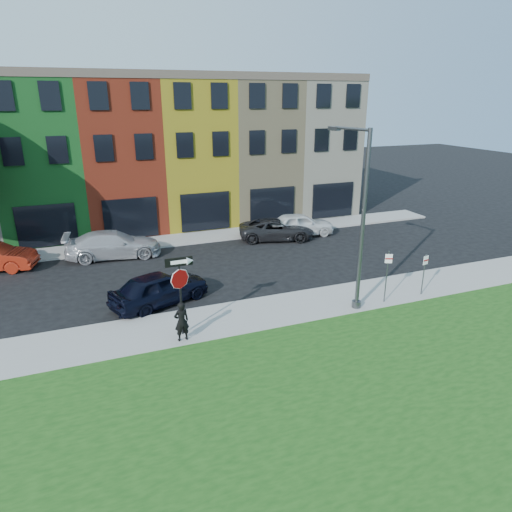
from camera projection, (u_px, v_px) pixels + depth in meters
name	position (u px, v px, depth m)	size (l,w,h in m)	color
ground	(318.00, 343.00, 17.58)	(120.00, 120.00, 0.00)	black
sidewalk_near	(325.00, 302.00, 20.89)	(40.00, 3.00, 0.12)	#9A9691
sidewalk_far	(166.00, 241.00, 29.72)	(40.00, 2.40, 0.12)	#9A9691
rowhouse_block	(153.00, 153.00, 33.69)	(30.00, 10.12, 10.00)	beige
stop_sign	(180.00, 281.00, 17.24)	(1.05, 0.10, 3.20)	black
man	(182.00, 321.00, 17.29)	(0.62, 0.45, 1.59)	black
sedan_near	(160.00, 288.00, 20.64)	(4.92, 3.42, 1.56)	black
parked_car_silver	(113.00, 244.00, 26.66)	(5.58, 2.68, 1.57)	#A6A5AA
parked_car_dark	(276.00, 229.00, 30.06)	(5.33, 3.50, 1.36)	black
parked_car_white	(300.00, 224.00, 30.92)	(4.74, 2.41, 1.55)	white
street_lamp	(359.00, 221.00, 19.16)	(0.77, 2.56, 7.71)	#45474A
parking_sign_a	(387.00, 271.00, 20.30)	(0.30, 0.16, 2.44)	#45474A
parking_sign_b	(424.00, 269.00, 21.19)	(0.32, 0.11, 1.99)	#45474A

